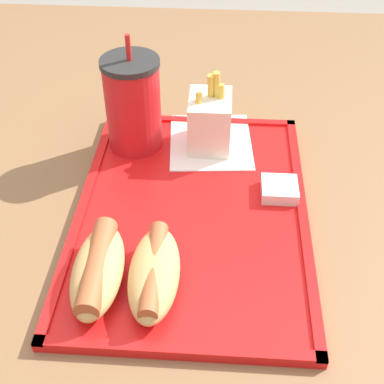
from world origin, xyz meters
The scene contains 8 objects.
dining_table centered at (0.00, 0.00, 0.38)m, with size 1.25×1.20×0.77m.
food_tray centered at (-0.05, -0.03, 0.77)m, with size 0.42×0.29×0.01m.
paper_napkin centered at (0.10, -0.05, 0.78)m, with size 0.15×0.13×0.00m.
soda_cup centered at (0.09, 0.06, 0.85)m, with size 0.08×0.08×0.17m.
hot_dog_far centered at (-0.17, 0.06, 0.80)m, with size 0.14×0.06×0.04m.
hot_dog_near centered at (-0.17, 0.00, 0.80)m, with size 0.14×0.06×0.04m.
fries_carton centered at (0.10, -0.05, 0.82)m, with size 0.07×0.06×0.12m.
sauce_cup_mayo centered at (-0.01, -0.15, 0.79)m, with size 0.05×0.05×0.02m.
Camera 1 is at (-0.55, -0.07, 1.24)m, focal length 50.00 mm.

